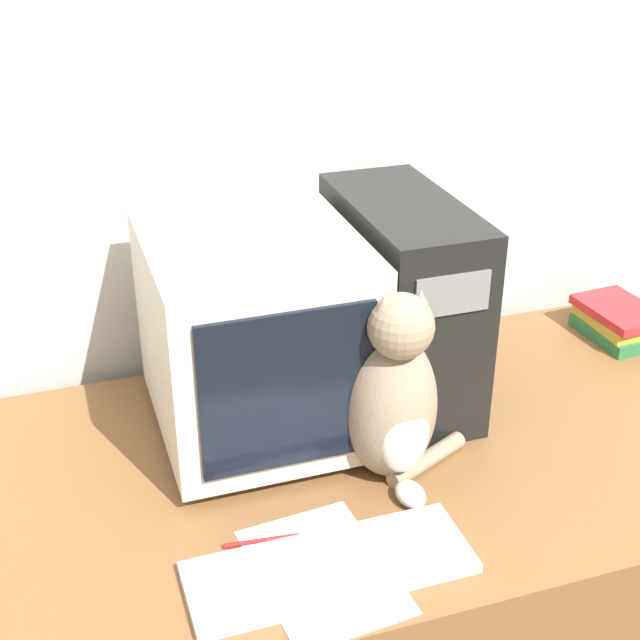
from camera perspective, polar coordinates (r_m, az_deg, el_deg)
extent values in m
cube|color=silver|center=(2.03, 0.61, 11.48)|extent=(7.00, 0.05, 2.50)
cube|color=brown|center=(2.07, 5.25, -16.52)|extent=(1.59, 0.88, 0.76)
cube|color=beige|center=(1.86, -4.00, -6.42)|extent=(0.28, 0.28, 0.02)
cube|color=beige|center=(1.76, -4.22, -0.72)|extent=(0.40, 0.46, 0.40)
cube|color=black|center=(1.56, -2.03, -4.58)|extent=(0.32, 0.01, 0.31)
cube|color=black|center=(1.88, 5.19, 1.20)|extent=(0.21, 0.45, 0.44)
cube|color=slate|center=(1.64, 8.49, 1.61)|extent=(0.15, 0.01, 0.08)
cube|color=silver|center=(1.53, 0.62, -15.54)|extent=(0.48, 0.17, 0.02)
cube|color=silver|center=(1.52, 0.63, -15.26)|extent=(0.43, 0.13, 0.00)
ellipsoid|color=gray|center=(1.66, 4.47, -5.44)|extent=(0.18, 0.19, 0.30)
ellipsoid|color=beige|center=(1.63, 5.44, -7.31)|extent=(0.10, 0.05, 0.16)
sphere|color=gray|center=(1.55, 5.20, -0.39)|extent=(0.12, 0.12, 0.12)
cone|color=gray|center=(1.51, 4.13, 0.96)|extent=(0.03, 0.03, 0.04)
cone|color=gray|center=(1.54, 6.47, 1.36)|extent=(0.03, 0.03, 0.04)
ellipsoid|color=beige|center=(1.66, 5.81, -11.03)|extent=(0.05, 0.08, 0.04)
cylinder|color=gray|center=(1.75, 6.94, -8.83)|extent=(0.19, 0.11, 0.03)
cube|color=#28703D|center=(2.31, 18.47, -0.66)|extent=(0.15, 0.21, 0.03)
cube|color=gold|center=(2.30, 18.61, 0.05)|extent=(0.15, 0.19, 0.03)
cube|color=red|center=(2.29, 18.64, 0.59)|extent=(0.16, 0.22, 0.02)
cylinder|color=maroon|center=(1.58, -3.75, -13.92)|extent=(0.13, 0.02, 0.01)
cube|color=white|center=(1.53, 0.19, -15.76)|extent=(0.24, 0.31, 0.00)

